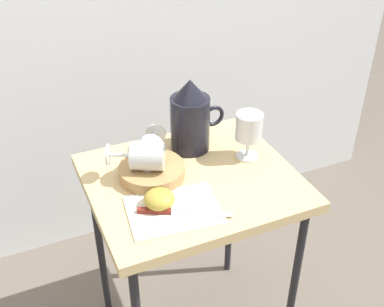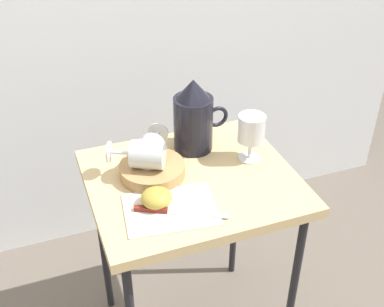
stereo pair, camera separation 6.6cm
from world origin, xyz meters
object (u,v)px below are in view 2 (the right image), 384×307
(basket_tray, at_px, (152,170))
(wine_glass_tipped_near, at_px, (146,154))
(table, at_px, (192,196))
(knife, at_px, (167,211))
(apple_half_left, at_px, (156,198))
(wine_glass_upright, at_px, (251,131))
(wine_glass_tipped_far, at_px, (150,150))
(pitcher, at_px, (194,121))

(basket_tray, xyz_separation_m, wine_glass_tipped_near, (-0.01, -0.00, 0.06))
(table, bearing_deg, knife, -132.82)
(apple_half_left, bearing_deg, knife, -68.61)
(basket_tray, distance_m, wine_glass_upright, 0.30)
(wine_glass_upright, relative_size, wine_glass_tipped_far, 0.91)
(wine_glass_upright, bearing_deg, wine_glass_tipped_far, 172.39)
(basket_tray, relative_size, wine_glass_upright, 1.28)
(wine_glass_upright, xyz_separation_m, knife, (-0.30, -0.15, -0.09))
(basket_tray, xyz_separation_m, knife, (-0.01, -0.17, -0.01))
(wine_glass_upright, bearing_deg, table, -171.17)
(wine_glass_tipped_near, xyz_separation_m, apple_half_left, (-0.01, -0.13, -0.05))
(basket_tray, bearing_deg, pitcher, 30.66)
(table, bearing_deg, apple_half_left, -146.99)
(pitcher, xyz_separation_m, wine_glass_tipped_near, (-0.17, -0.10, -0.02))
(wine_glass_tipped_far, bearing_deg, wine_glass_upright, -7.61)
(pitcher, relative_size, wine_glass_tipped_near, 1.34)
(table, xyz_separation_m, basket_tray, (-0.10, 0.05, 0.08))
(pitcher, height_order, wine_glass_tipped_far, pitcher)
(basket_tray, height_order, wine_glass_tipped_far, wine_glass_tipped_far)
(basket_tray, distance_m, wine_glass_tipped_near, 0.06)
(wine_glass_tipped_near, relative_size, wine_glass_tipped_far, 1.07)
(pitcher, xyz_separation_m, apple_half_left, (-0.18, -0.22, -0.06))
(wine_glass_upright, relative_size, apple_half_left, 1.78)
(table, height_order, pitcher, pitcher)
(basket_tray, xyz_separation_m, apple_half_left, (-0.03, -0.13, 0.01))
(wine_glass_upright, height_order, wine_glass_tipped_far, wine_glass_upright)
(knife, bearing_deg, apple_half_left, 111.39)
(pitcher, height_order, knife, pitcher)
(wine_glass_tipped_near, bearing_deg, apple_half_left, -95.59)
(table, height_order, basket_tray, basket_tray)
(wine_glass_upright, xyz_separation_m, apple_half_left, (-0.32, -0.11, -0.07))
(table, height_order, knife, knife)
(wine_glass_tipped_far, relative_size, knife, 0.71)
(table, height_order, apple_half_left, apple_half_left)
(basket_tray, xyz_separation_m, wine_glass_upright, (0.29, -0.02, 0.08))
(pitcher, distance_m, wine_glass_upright, 0.17)
(basket_tray, relative_size, pitcher, 0.81)
(basket_tray, relative_size, wine_glass_tipped_far, 1.16)
(wine_glass_tipped_near, height_order, apple_half_left, wine_glass_tipped_near)
(pitcher, relative_size, apple_half_left, 2.81)
(wine_glass_tipped_far, height_order, apple_half_left, wine_glass_tipped_far)
(pitcher, distance_m, wine_glass_tipped_far, 0.17)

